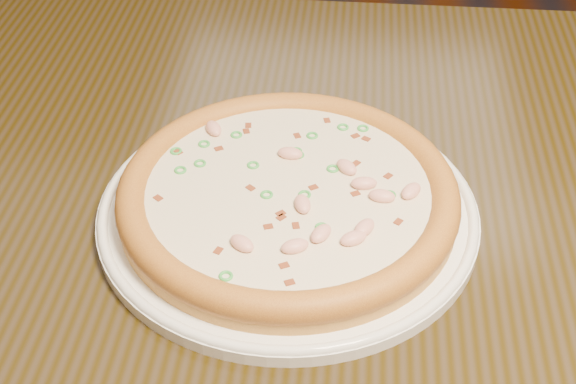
{
  "coord_description": "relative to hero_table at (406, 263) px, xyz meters",
  "views": [
    {
      "loc": [
        0.07,
        -1.26,
        1.24
      ],
      "look_at": [
        0.02,
        -0.7,
        0.78
      ],
      "focal_mm": 50.0,
      "sensor_mm": 36.0,
      "label": 1
    }
  ],
  "objects": [
    {
      "name": "pizza",
      "position": [
        -0.12,
        -0.05,
        0.13
      ],
      "size": [
        0.31,
        0.31,
        0.03
      ],
      "color": "tan",
      "rests_on": "plate"
    },
    {
      "name": "plate",
      "position": [
        -0.12,
        -0.05,
        0.11
      ],
      "size": [
        0.35,
        0.35,
        0.02
      ],
      "color": "white",
      "rests_on": "hero_table"
    },
    {
      "name": "ground",
      "position": [
        -0.14,
        0.65,
        -0.65
      ],
      "size": [
        9.0,
        9.0,
        0.0
      ],
      "primitive_type": "plane",
      "color": "black"
    },
    {
      "name": "hero_table",
      "position": [
        0.0,
        0.0,
        0.0
      ],
      "size": [
        1.2,
        0.8,
        0.75
      ],
      "color": "black",
      "rests_on": "ground"
    }
  ]
}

